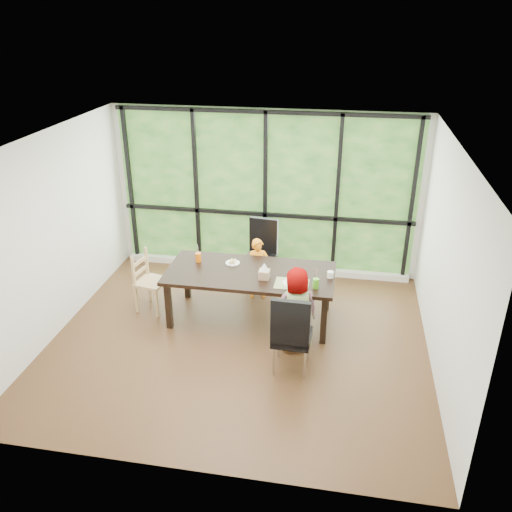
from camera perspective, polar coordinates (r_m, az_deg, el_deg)
name	(u,v)px	position (r m, az deg, el deg)	size (l,w,h in m)	color
ground	(239,340)	(7.25, -1.88, -9.09)	(5.00, 5.00, 0.00)	black
back_wall	(266,193)	(8.64, 1.06, 6.82)	(5.00, 5.00, 0.00)	silver
foliage_backdrop	(266,193)	(8.62, 1.04, 6.78)	(4.80, 0.02, 2.65)	#1A451A
window_mullions	(265,194)	(8.58, 1.00, 6.70)	(4.80, 0.06, 2.65)	black
window_sill	(264,267)	(9.05, 0.89, -1.21)	(4.80, 0.12, 0.10)	silver
dining_table	(250,295)	(7.53, -0.62, -4.26)	(2.34, 1.08, 0.75)	black
chair_window_leather	(260,254)	(8.36, 0.45, 0.18)	(0.46, 0.46, 1.08)	black
chair_interior_leather	(292,332)	(6.46, 3.91, -8.15)	(0.46, 0.46, 1.08)	black
chair_end_beech	(152,282)	(7.88, -11.19, -2.75)	(0.42, 0.40, 0.90)	tan
child_toddler	(258,269)	(8.04, 0.23, -1.36)	(0.35, 0.23, 0.96)	orange
child_older	(294,309)	(6.83, 4.16, -5.74)	(0.56, 0.37, 1.15)	slate
placemat	(292,284)	(7.05, 3.88, -3.02)	(0.45, 0.33, 0.01)	tan
plate_far	(233,263)	(7.60, -2.54, -0.75)	(0.21, 0.21, 0.01)	white
plate_near	(292,283)	(7.06, 3.88, -2.94)	(0.26, 0.26, 0.02)	white
orange_cup	(198,257)	(7.66, -6.24, -0.15)	(0.08, 0.08, 0.13)	orange
green_cup	(316,283)	(6.96, 6.47, -2.94)	(0.08, 0.08, 0.13)	#4DB21E
white_mug	(330,275)	(7.25, 8.02, -2.00)	(0.09, 0.09, 0.09)	white
tissue_box	(264,274)	(7.15, 0.89, -2.00)	(0.14, 0.14, 0.12)	tan
crepe_rolls_far	(233,261)	(7.59, -2.54, -0.58)	(0.10, 0.12, 0.04)	tan
crepe_rolls_near	(292,281)	(7.05, 3.89, -2.75)	(0.15, 0.12, 0.04)	tan
straw_white	(198,251)	(7.62, -6.28, 0.58)	(0.01, 0.01, 0.20)	white
straw_pink	(316,276)	(6.91, 6.52, -2.16)	(0.01, 0.01, 0.20)	pink
tissue	(264,267)	(7.10, 0.89, -1.17)	(0.12, 0.12, 0.11)	white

